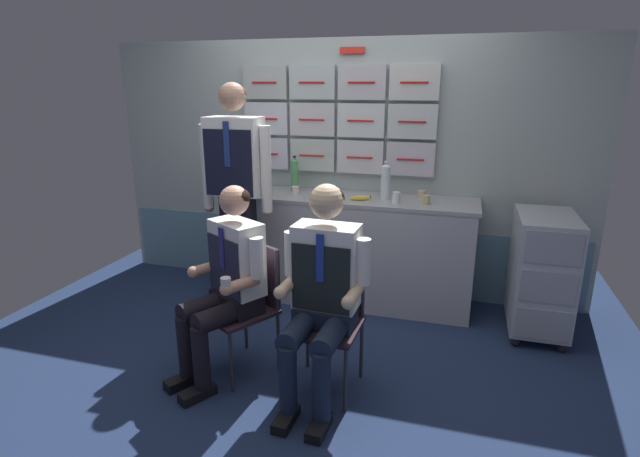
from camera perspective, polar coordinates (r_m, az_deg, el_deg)
ground at (r=3.42m, az=-3.62°, el=-15.49°), size 4.80×4.80×0.04m
galley_bulkhead at (r=4.27m, az=2.34°, el=7.09°), size 4.20×0.14×2.15m
galley_counter at (r=4.12m, az=4.15°, el=-2.49°), size 1.94×0.53×0.90m
service_trolley at (r=3.92m, az=24.39°, el=-4.53°), size 0.40×0.65×0.90m
folding_chair_left at (r=3.19m, az=-8.24°, el=-7.56°), size 0.55×0.55×0.82m
crew_member_left at (r=3.04m, az=-10.83°, el=-5.60°), size 0.58×0.66×1.22m
folding_chair_right at (r=2.99m, az=1.20°, el=-9.07°), size 0.42×0.42×0.82m
crew_member_right at (r=2.77m, az=0.23°, el=-6.76°), size 0.51×0.64×1.27m
crew_member_standing at (r=3.73m, az=-9.75°, el=5.62°), size 0.56×0.27×1.80m
water_bottle_short at (r=3.91m, az=7.64°, el=5.47°), size 0.07×0.07×0.31m
water_bottle_blue_cap at (r=4.20m, az=-2.97°, el=6.32°), size 0.06×0.06×0.30m
paper_cup_blue at (r=3.81m, az=8.88°, el=3.59°), size 0.06×0.06×0.09m
coffee_cup_white at (r=3.84m, az=12.27°, el=3.34°), size 0.06×0.06×0.07m
espresso_cup_small at (r=4.10m, az=-2.86°, el=4.51°), size 0.06×0.06×0.07m
paper_cup_tan at (r=4.04m, az=11.81°, el=3.97°), size 0.06×0.06×0.06m
snack_banana at (r=3.89m, az=4.70°, el=3.58°), size 0.17×0.10×0.04m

